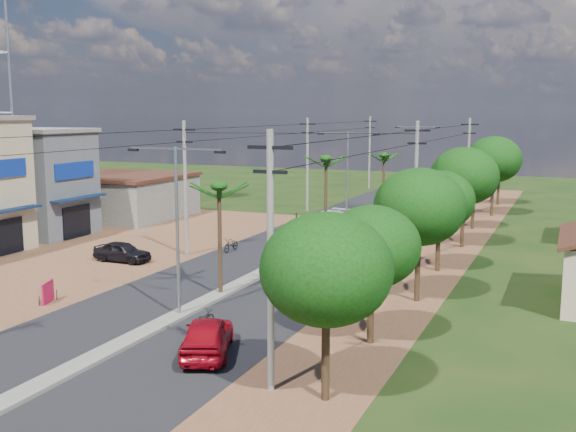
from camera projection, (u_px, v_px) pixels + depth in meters
name	position (u px, v px, depth m)	size (l,w,h in m)	color
ground	(180.00, 317.00, 31.70)	(160.00, 160.00, 0.00)	black
road	(300.00, 255.00, 45.31)	(12.00, 110.00, 0.04)	black
median	(316.00, 246.00, 48.03)	(1.00, 90.00, 0.18)	#605E56
dirt_lot_west	(52.00, 257.00, 44.80)	(18.00, 46.00, 0.04)	brown
dirt_shoulder_east	(426.00, 266.00, 42.00)	(5.00, 90.00, 0.03)	brown
shophouse_grey	(34.00, 182.00, 52.34)	(9.00, 6.40, 8.30)	#4F5357
low_shed	(124.00, 196.00, 61.37)	(10.40, 10.40, 3.95)	#605E56
tree_east_a	(326.00, 269.00, 21.86)	(4.40, 4.40, 6.37)	black
tree_east_b	(372.00, 247.00, 27.44)	(4.00, 4.00, 5.83)	black
tree_east_c	(419.00, 207.00, 33.53)	(4.60, 4.60, 6.83)	black
tree_east_d	(440.00, 200.00, 40.08)	(4.20, 4.20, 6.13)	black
tree_east_e	(464.00, 176.00, 47.15)	(4.80, 4.80, 7.14)	black
tree_east_f	(474.00, 182.00, 54.76)	(3.80, 3.80, 5.52)	black
tree_east_g	(494.00, 159.00, 61.58)	(5.00, 5.00, 7.38)	black
tree_east_h	(500.00, 160.00, 69.05)	(4.40, 4.40, 6.52)	black
palm_median_near	(219.00, 191.00, 34.48)	(2.00, 2.00, 6.15)	black
palm_median_mid	(326.00, 163.00, 48.95)	(2.00, 2.00, 6.55)	black
palm_median_far	(384.00, 158.00, 63.58)	(2.00, 2.00, 5.85)	black
streetlight_near	(177.00, 217.00, 30.96)	(5.10, 0.18, 8.00)	gray
streetlight_mid	(347.00, 172.00, 53.66)	(5.10, 0.18, 8.00)	gray
streetlight_far	(417.00, 154.00, 76.37)	(5.10, 0.18, 8.00)	gray
utility_pole_w_b	(185.00, 185.00, 44.59)	(1.60, 0.24, 9.00)	#605E56
utility_pole_w_c	(307.00, 162.00, 64.57)	(1.60, 0.24, 9.00)	#605E56
utility_pole_w_d	(369.00, 151.00, 83.64)	(1.60, 0.24, 9.00)	#605E56
utility_pole_e_a	(270.00, 256.00, 22.60)	(1.60, 0.24, 9.00)	#605E56
utility_pole_e_b	(416.00, 188.00, 42.57)	(1.60, 0.24, 9.00)	#605E56
utility_pole_e_c	(468.00, 164.00, 62.55)	(1.60, 0.24, 9.00)	#605E56
car_red_near	(207.00, 336.00, 26.60)	(1.82, 4.52, 1.54)	maroon
car_silver_mid	(388.00, 240.00, 47.02)	(1.53, 4.39, 1.45)	#93979B
car_white_far	(327.00, 222.00, 54.31)	(2.20, 5.42, 1.57)	#BCBCB7
car_parked_dark	(122.00, 252.00, 43.14)	(1.54, 3.84, 1.31)	black
moto_rider_east	(203.00, 320.00, 29.86)	(0.53, 1.53, 0.80)	black
moto_rider_west_a	(231.00, 245.00, 46.26)	(0.64, 1.85, 0.97)	black
moto_rider_west_b	(296.00, 219.00, 57.58)	(0.47, 1.68, 1.01)	black
roadside_sign	(48.00, 293.00, 33.85)	(0.55, 1.28, 1.11)	#9F0E37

